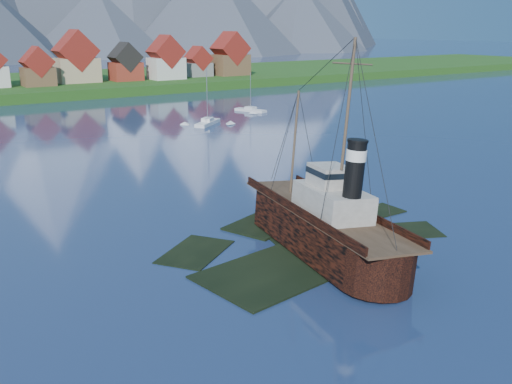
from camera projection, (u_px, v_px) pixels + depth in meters
ground at (305, 252)px, 56.16m from camera, size 1400.00×1400.00×0.00m
shoal at (305, 245)px, 58.92m from camera, size 31.71×21.24×1.14m
seawall at (13, 104)px, 161.22m from camera, size 600.00×2.50×2.00m
tugboat_wreck at (312, 221)px, 56.69m from camera, size 6.35×27.35×21.67m
sailboat_d at (208, 123)px, 128.08m from camera, size 8.99×7.82×13.06m
sailboat_e at (251, 111)px, 147.81m from camera, size 4.99×9.20×10.38m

